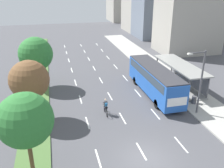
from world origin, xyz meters
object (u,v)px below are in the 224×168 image
Objects in this scene: bus at (154,78)px; cyclist at (106,107)px; median_tree_third at (36,54)px; median_tree_nearest at (25,120)px; streetlight at (200,79)px; bus_shelter at (182,73)px; median_tree_second at (29,80)px; trash_bin at (194,100)px.

bus is 7.63m from cyclist.
bus is at bearing 27.40° from cyclist.
cyclist is 0.29× the size of median_tree_third.
bus is 6.20× the size of cyclist.
median_tree_nearest is 0.97× the size of streetlight.
bus is (-4.28, -1.27, 0.20)m from bus_shelter.
median_tree_second is at bearing 92.13° from median_tree_nearest.
median_tree_second is 6.92× the size of trash_bin.
bus is 17.45m from median_tree_nearest.
median_tree_third is at bearing 126.66° from cyclist.
bus_shelter is 1.47× the size of streetlight.
median_tree_third is at bearing 166.36° from bus_shelter.
streetlight reaches higher than bus.
bus is 1.78× the size of median_tree_third.
median_tree_second is at bearing -167.64° from bus_shelter.
bus_shelter is 0.85× the size of bus.
cyclist is 0.31× the size of median_tree_second.
trash_bin is at bearing -29.09° from median_tree_third.
streetlight is (15.86, -2.93, -0.26)m from median_tree_second.
trash_bin is (1.03, 1.93, -3.31)m from streetlight.
streetlight reaches higher than trash_bin.
median_tree_second is (-13.69, -2.67, 2.08)m from bus.
cyclist is 10.72m from median_tree_nearest.
bus reaches higher than bus_shelter.
median_tree_second is at bearing -92.10° from median_tree_third.
median_tree_nearest is 0.99× the size of median_tree_third.
cyclist is 2.14× the size of trash_bin.
bus_shelter is at bearing 16.48° from bus.
trash_bin is at bearing 23.52° from median_tree_nearest.
median_tree_third is 19.15m from streetlight.
bus_shelter is at bearing 12.36° from median_tree_second.
median_tree_third reaches higher than bus_shelter.
bus_shelter is at bearing 77.71° from trash_bin.
trash_bin is (-1.08, -4.94, -1.29)m from bus_shelter.
median_tree_third is 19.36m from trash_bin.
trash_bin is (16.59, 7.22, -4.05)m from median_tree_nearest.
median_tree_third is (0.30, 8.23, 0.23)m from median_tree_second.
bus_shelter is 5.25× the size of cyclist.
median_tree_nearest is 16.45m from streetlight.
median_tree_second is (-7.01, 0.79, 3.36)m from cyclist.
median_tree_nearest is at bearing -140.85° from bus.
median_tree_second is at bearing 176.59° from trash_bin.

